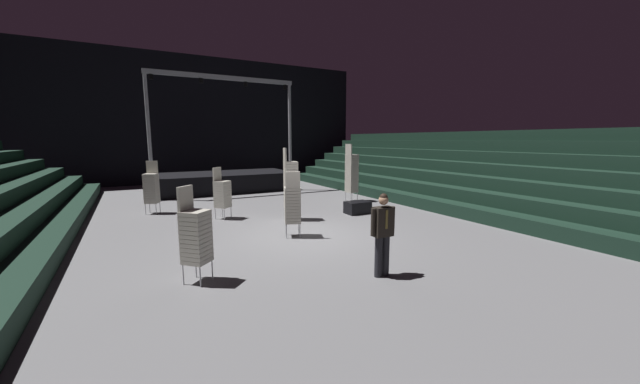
% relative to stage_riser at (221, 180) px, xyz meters
% --- Properties ---
extents(ground_plane, '(22.00, 30.00, 0.10)m').
position_rel_stage_riser_xyz_m(ground_plane, '(-0.00, -10.13, -0.63)').
color(ground_plane, slate).
extents(arena_end_wall, '(22.00, 0.30, 8.00)m').
position_rel_stage_riser_xyz_m(arena_end_wall, '(-0.00, 4.87, 3.42)').
color(arena_end_wall, black).
rests_on(arena_end_wall, ground_plane).
extents(bleacher_bank_right, '(5.25, 24.00, 3.15)m').
position_rel_stage_riser_xyz_m(bleacher_bank_right, '(8.38, -9.13, 1.00)').
color(bleacher_bank_right, black).
rests_on(bleacher_bank_right, ground_plane).
extents(stage_riser, '(7.36, 3.45, 5.80)m').
position_rel_stage_riser_xyz_m(stage_riser, '(0.00, 0.00, 0.00)').
color(stage_riser, black).
rests_on(stage_riser, ground_plane).
extents(man_with_tie, '(0.57, 0.24, 1.70)m').
position_rel_stage_riser_xyz_m(man_with_tie, '(0.10, -13.54, 0.38)').
color(man_with_tie, black).
rests_on(man_with_tie, ground_plane).
extents(chair_stack_front_left, '(0.62, 0.62, 1.79)m').
position_rel_stage_riser_xyz_m(chair_stack_front_left, '(-1.51, -6.75, 0.32)').
color(chair_stack_front_left, '#B2B5BA').
rests_on(chair_stack_front_left, ground_plane).
extents(chair_stack_front_right, '(0.57, 0.57, 1.88)m').
position_rel_stage_riser_xyz_m(chair_stack_front_right, '(-0.29, -10.01, 0.37)').
color(chair_stack_front_right, '#B2B5BA').
rests_on(chair_stack_front_right, ground_plane).
extents(chair_stack_mid_left, '(0.58, 0.58, 1.96)m').
position_rel_stage_riser_xyz_m(chair_stack_mid_left, '(-3.62, -4.64, 0.41)').
color(chair_stack_mid_left, '#B2B5BA').
rests_on(chair_stack_mid_left, ground_plane).
extents(chair_stack_mid_right, '(0.49, 0.49, 2.56)m').
position_rel_stage_riser_xyz_m(chair_stack_mid_right, '(4.42, -5.97, 0.70)').
color(chair_stack_mid_right, '#B2B5BA').
rests_on(chair_stack_mid_right, ground_plane).
extents(chair_stack_mid_centre, '(0.62, 0.62, 1.88)m').
position_rel_stage_riser_xyz_m(chair_stack_mid_centre, '(-3.23, -12.06, 0.37)').
color(chair_stack_mid_centre, '#B2B5BA').
rests_on(chair_stack_mid_centre, ground_plane).
extents(chair_stack_rear_left, '(0.53, 0.53, 2.48)m').
position_rel_stage_riser_xyz_m(chair_stack_rear_left, '(0.52, -8.06, 0.66)').
color(chair_stack_rear_left, '#B2B5BA').
rests_on(chair_stack_rear_left, ground_plane).
extents(equipment_road_case, '(0.91, 0.61, 0.45)m').
position_rel_stage_riser_xyz_m(equipment_road_case, '(3.13, -8.32, -0.35)').
color(equipment_road_case, black).
rests_on(equipment_road_case, ground_plane).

